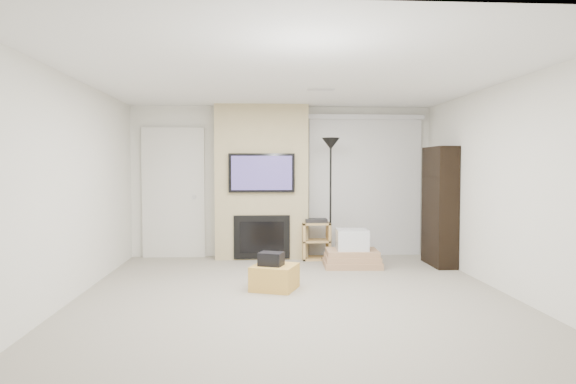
{
  "coord_description": "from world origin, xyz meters",
  "views": [
    {
      "loc": [
        -0.44,
        -5.85,
        1.5
      ],
      "look_at": [
        0.0,
        1.2,
        1.15
      ],
      "focal_mm": 32.0,
      "sensor_mm": 36.0,
      "label": 1
    }
  ],
  "objects": [
    {
      "name": "bookshelf",
      "position": [
        2.34,
        1.74,
        0.9
      ],
      "size": [
        0.3,
        0.8,
        1.8
      ],
      "color": "black",
      "rests_on": "floor"
    },
    {
      "name": "floor",
      "position": [
        0.0,
        0.0,
        0.0
      ],
      "size": [
        5.0,
        5.5,
        0.0
      ],
      "primitive_type": "cube",
      "color": "#9E9787",
      "rests_on": "ground"
    },
    {
      "name": "entry_door",
      "position": [
        -1.8,
        2.71,
        1.05
      ],
      "size": [
        1.02,
        0.11,
        2.14
      ],
      "color": "silver",
      "rests_on": "floor"
    },
    {
      "name": "wall_back",
      "position": [
        0.0,
        2.75,
        1.25
      ],
      "size": [
        5.0,
        0.0,
        2.5
      ],
      "primitive_type": "cube",
      "rotation": [
        1.57,
        0.0,
        0.0
      ],
      "color": "white",
      "rests_on": "ground"
    },
    {
      "name": "vertical_blinds",
      "position": [
        1.4,
        2.7,
        1.27
      ],
      "size": [
        1.98,
        0.1,
        2.37
      ],
      "color": "silver",
      "rests_on": "floor"
    },
    {
      "name": "wall_left",
      "position": [
        -2.5,
        0.0,
        1.25
      ],
      "size": [
        0.0,
        5.5,
        2.5
      ],
      "primitive_type": "cube",
      "rotation": [
        1.57,
        0.0,
        1.57
      ],
      "color": "white",
      "rests_on": "ground"
    },
    {
      "name": "box_stack",
      "position": [
        0.99,
        1.71,
        0.21
      ],
      "size": [
        0.87,
        0.68,
        0.56
      ],
      "color": "tan",
      "rests_on": "floor"
    },
    {
      "name": "ceiling",
      "position": [
        0.0,
        0.0,
        2.5
      ],
      "size": [
        5.0,
        5.5,
        0.0
      ],
      "primitive_type": "cube",
      "color": "white",
      "rests_on": "wall_back"
    },
    {
      "name": "wall_front",
      "position": [
        0.0,
        -2.75,
        1.25
      ],
      "size": [
        5.0,
        0.0,
        2.5
      ],
      "primitive_type": "cube",
      "rotation": [
        1.57,
        0.0,
        0.0
      ],
      "color": "white",
      "rests_on": "ground"
    },
    {
      "name": "fireplace_wall",
      "position": [
        -0.35,
        2.54,
        1.24
      ],
      "size": [
        1.5,
        0.47,
        2.5
      ],
      "color": "tan",
      "rests_on": "floor"
    },
    {
      "name": "ottoman",
      "position": [
        -0.22,
        0.35,
        0.15
      ],
      "size": [
        0.65,
        0.65,
        0.3
      ],
      "primitive_type": "cube",
      "rotation": [
        0.0,
        0.0,
        -0.36
      ],
      "color": "gold",
      "rests_on": "floor"
    },
    {
      "name": "black_bag",
      "position": [
        -0.26,
        0.32,
        0.38
      ],
      "size": [
        0.34,
        0.31,
        0.16
      ],
      "primitive_type": "cube",
      "rotation": [
        0.0,
        0.0,
        -0.36
      ],
      "color": "black",
      "rests_on": "ottoman"
    },
    {
      "name": "av_stand",
      "position": [
        0.52,
        2.36,
        0.35
      ],
      "size": [
        0.45,
        0.38,
        0.66
      ],
      "color": "tan",
      "rests_on": "floor"
    },
    {
      "name": "hvac_vent",
      "position": [
        0.4,
        0.8,
        2.5
      ],
      "size": [
        0.35,
        0.18,
        0.01
      ],
      "primitive_type": "cube",
      "color": "silver",
      "rests_on": "ceiling"
    },
    {
      "name": "wall_right",
      "position": [
        2.5,
        0.0,
        1.25
      ],
      "size": [
        0.0,
        5.5,
        2.5
      ],
      "primitive_type": "cube",
      "rotation": [
        1.57,
        0.0,
        1.57
      ],
      "color": "white",
      "rests_on": "ground"
    },
    {
      "name": "floor_lamp",
      "position": [
        0.75,
        2.25,
        1.54
      ],
      "size": [
        0.29,
        0.29,
        1.96
      ],
      "color": "black",
      "rests_on": "floor"
    }
  ]
}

